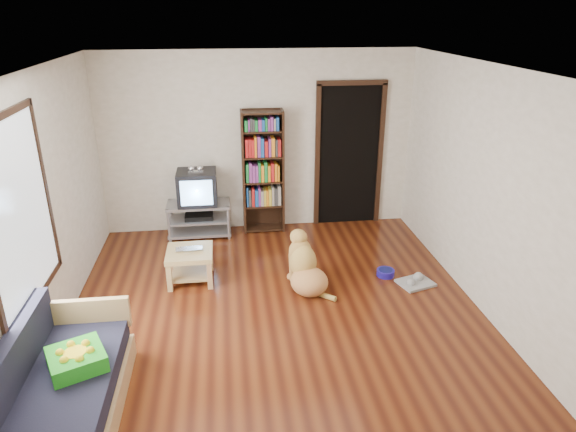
{
  "coord_description": "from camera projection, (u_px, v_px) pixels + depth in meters",
  "views": [
    {
      "loc": [
        -0.48,
        -4.77,
        3.12
      ],
      "look_at": [
        0.2,
        0.62,
        0.9
      ],
      "focal_mm": 32.0,
      "sensor_mm": 36.0,
      "label": 1
    }
  ],
  "objects": [
    {
      "name": "green_cushion",
      "position": [
        76.0,
        359.0,
        4.13
      ],
      "size": [
        0.55,
        0.55,
        0.14
      ],
      "primitive_type": "cube",
      "rotation": [
        0.0,
        0.0,
        0.43
      ],
      "color": "green",
      "rests_on": "sofa"
    },
    {
      "name": "tv_stand",
      "position": [
        199.0,
        218.0,
        7.48
      ],
      "size": [
        0.9,
        0.45,
        0.5
      ],
      "color": "#99999E",
      "rests_on": "ground"
    },
    {
      "name": "ceiling",
      "position": [
        275.0,
        69.0,
        4.63
      ],
      "size": [
        5.0,
        5.0,
        0.0
      ],
      "primitive_type": "plane",
      "rotation": [
        3.14,
        0.0,
        0.0
      ],
      "color": "white",
      "rests_on": "ground"
    },
    {
      "name": "wall_right",
      "position": [
        489.0,
        194.0,
        5.39
      ],
      "size": [
        0.0,
        5.0,
        5.0
      ],
      "primitive_type": "plane",
      "rotation": [
        1.57,
        0.0,
        -1.57
      ],
      "color": "silver",
      "rests_on": "ground"
    },
    {
      "name": "doorway",
      "position": [
        349.0,
        152.0,
        7.63
      ],
      "size": [
        1.03,
        0.05,
        2.19
      ],
      "color": "black",
      "rests_on": "wall_back"
    },
    {
      "name": "ground",
      "position": [
        277.0,
        314.0,
        5.62
      ],
      "size": [
        5.0,
        5.0,
        0.0
      ],
      "primitive_type": "plane",
      "color": "#5C270F",
      "rests_on": "ground"
    },
    {
      "name": "crt_tv",
      "position": [
        197.0,
        187.0,
        7.32
      ],
      "size": [
        0.55,
        0.52,
        0.58
      ],
      "color": "black",
      "rests_on": "tv_stand"
    },
    {
      "name": "coffee_table",
      "position": [
        190.0,
        260.0,
        6.22
      ],
      "size": [
        0.55,
        0.55,
        0.4
      ],
      "color": "tan",
      "rests_on": "ground"
    },
    {
      "name": "wall_left",
      "position": [
        40.0,
        214.0,
        4.86
      ],
      "size": [
        0.0,
        5.0,
        5.0
      ],
      "primitive_type": "plane",
      "rotation": [
        1.57,
        0.0,
        1.57
      ],
      "color": "silver",
      "rests_on": "ground"
    },
    {
      "name": "window",
      "position": [
        19.0,
        214.0,
        4.33
      ],
      "size": [
        0.03,
        1.46,
        1.7
      ],
      "color": "white",
      "rests_on": "wall_left"
    },
    {
      "name": "wall_front",
      "position": [
        323.0,
        362.0,
        2.83
      ],
      "size": [
        4.5,
        0.0,
        4.5
      ],
      "primitive_type": "plane",
      "rotation": [
        -1.57,
        0.0,
        0.0
      ],
      "color": "silver",
      "rests_on": "ground"
    },
    {
      "name": "bookshelf",
      "position": [
        263.0,
        165.0,
        7.4
      ],
      "size": [
        0.6,
        0.3,
        1.8
      ],
      "color": "black",
      "rests_on": "ground"
    },
    {
      "name": "wall_back",
      "position": [
        258.0,
        143.0,
        7.42
      ],
      "size": [
        4.5,
        0.0,
        4.5
      ],
      "primitive_type": "plane",
      "rotation": [
        1.57,
        0.0,
        0.0
      ],
      "color": "silver",
      "rests_on": "ground"
    },
    {
      "name": "grey_rag",
      "position": [
        415.0,
        283.0,
        6.22
      ],
      "size": [
        0.48,
        0.42,
        0.03
      ],
      "primitive_type": "cube",
      "rotation": [
        0.0,
        0.0,
        0.3
      ],
      "color": "#949494",
      "rests_on": "ground"
    },
    {
      "name": "laptop",
      "position": [
        189.0,
        251.0,
        6.14
      ],
      "size": [
        0.33,
        0.22,
        0.03
      ],
      "primitive_type": "imported",
      "rotation": [
        0.0,
        0.0,
        0.03
      ],
      "color": "silver",
      "rests_on": "coffee_table"
    },
    {
      "name": "dog",
      "position": [
        305.0,
        268.0,
        6.07
      ],
      "size": [
        0.56,
        0.78,
        0.7
      ],
      "color": "#C4854B",
      "rests_on": "ground"
    },
    {
      "name": "sofa",
      "position": [
        59.0,
        399.0,
        4.03
      ],
      "size": [
        0.8,
        1.8,
        0.8
      ],
      "color": "tan",
      "rests_on": "ground"
    },
    {
      "name": "dog_bowl",
      "position": [
        386.0,
        273.0,
        6.41
      ],
      "size": [
        0.22,
        0.22,
        0.08
      ],
      "primitive_type": "cylinder",
      "color": "#1F1590",
      "rests_on": "ground"
    }
  ]
}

